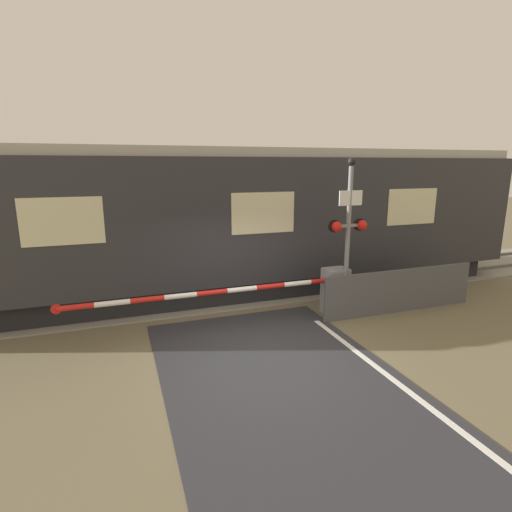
{
  "coord_description": "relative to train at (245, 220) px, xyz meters",
  "views": [
    {
      "loc": [
        -2.52,
        -6.84,
        3.62
      ],
      "look_at": [
        0.61,
        1.97,
        1.47
      ],
      "focal_mm": 28.0,
      "sensor_mm": 36.0,
      "label": 1
    }
  ],
  "objects": [
    {
      "name": "ground_plane",
      "position": [
        -0.97,
        -3.95,
        -2.07
      ],
      "size": [
        80.0,
        80.0,
        0.0
      ],
      "primitive_type": "plane",
      "color": "#6B6047"
    },
    {
      "name": "track_bed",
      "position": [
        -0.97,
        0.0,
        -2.04
      ],
      "size": [
        36.0,
        3.2,
        0.13
      ],
      "color": "gray",
      "rests_on": "ground_plane"
    },
    {
      "name": "train",
      "position": [
        0.0,
        0.0,
        0.0
      ],
      "size": [
        16.58,
        2.97,
        4.04
      ],
      "color": "black",
      "rests_on": "ground_plane"
    },
    {
      "name": "crossing_barrier",
      "position": [
        0.87,
        -2.57,
        -1.43
      ],
      "size": [
        6.61,
        0.44,
        1.14
      ],
      "color": "gray",
      "rests_on": "ground_plane"
    },
    {
      "name": "signal_post",
      "position": [
        1.65,
        -2.78,
        0.08
      ],
      "size": [
        0.98,
        0.26,
        3.77
      ],
      "color": "gray",
      "rests_on": "ground_plane"
    },
    {
      "name": "roadside_fence",
      "position": [
        3.08,
        -3.05,
        -1.52
      ],
      "size": [
        4.28,
        0.06,
        1.1
      ],
      "color": "#4C4C51",
      "rests_on": "ground_plane"
    }
  ]
}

